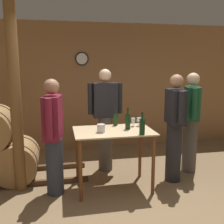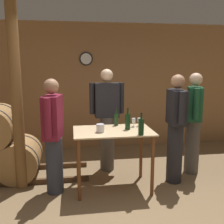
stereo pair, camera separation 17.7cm
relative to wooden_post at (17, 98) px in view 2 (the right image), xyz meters
The scene contains 14 objects.
ground_plane 2.21m from the wooden_post, 34.18° to the right, with size 14.00×14.00×0.00m, color brown.
back_wall 2.34m from the wooden_post, 51.58° to the left, with size 8.40×0.08×2.70m.
tasting_table 1.51m from the wooden_post, ahead, with size 1.14×0.74×0.89m.
wooden_post is the anchor object (origin of this frame).
wine_bottle_far_left 1.50m from the wooden_post, ahead, with size 0.07×0.07×0.26m.
wine_bottle_left 1.63m from the wooden_post, ahead, with size 0.08×0.08×0.32m.
wine_bottle_center 1.81m from the wooden_post, 17.89° to the right, with size 0.08×0.08×0.31m.
wine_glass_near_left 1.74m from the wooden_post, ahead, with size 0.06×0.06×0.13m.
wine_glass_near_center 1.83m from the wooden_post, ahead, with size 0.07×0.07×0.13m.
ice_bucket 1.27m from the wooden_post, 15.30° to the right, with size 0.11×0.11×0.12m.
person_host 2.81m from the wooden_post, ahead, with size 0.34×0.56×1.69m.
person_visitor_with_scarf 2.39m from the wooden_post, ahead, with size 0.25×0.59×1.68m.
person_visitor_bearded 0.74m from the wooden_post, 25.13° to the right, with size 0.29×0.58×1.64m.
person_visitor_near_door 1.50m from the wooden_post, 19.20° to the left, with size 0.59×0.24×1.75m.
Camera 2 is at (-0.67, -2.88, 1.82)m, focal length 42.00 mm.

